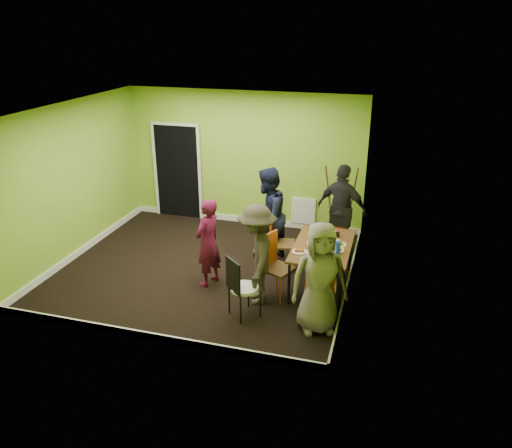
{
  "coord_description": "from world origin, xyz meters",
  "views": [
    {
      "loc": [
        3.02,
        -7.36,
        4.11
      ],
      "look_at": [
        0.91,
        0.0,
        0.94
      ],
      "focal_mm": 35.0,
      "sensor_mm": 36.0,
      "label": 1
    }
  ],
  "objects": [
    {
      "name": "ground",
      "position": [
        0.0,
        0.0,
        0.0
      ],
      "size": [
        5.0,
        5.0,
        0.0
      ],
      "primitive_type": "plane",
      "color": "black",
      "rests_on": "ground"
    },
    {
      "name": "room_walls",
      "position": [
        -0.02,
        0.04,
        0.99
      ],
      "size": [
        5.04,
        4.54,
        2.82
      ],
      "color": "#92BF31",
      "rests_on": "ground"
    },
    {
      "name": "dining_table",
      "position": [
        2.05,
        -0.1,
        0.7
      ],
      "size": [
        0.9,
        1.5,
        0.75
      ],
      "color": "black",
      "rests_on": "ground"
    },
    {
      "name": "chair_left_far",
      "position": [
        1.2,
        0.36,
        0.56
      ],
      "size": [
        0.47,
        0.46,
        1.0
      ],
      "rotation": [
        0.0,
        0.0,
        -1.44
      ],
      "color": "#C84F12",
      "rests_on": "ground"
    },
    {
      "name": "chair_left_near",
      "position": [
        1.37,
        -0.56,
        0.58
      ],
      "size": [
        0.56,
        0.56,
        1.03
      ],
      "rotation": [
        0.0,
        0.0,
        -1.99
      ],
      "color": "#C84F12",
      "rests_on": "ground"
    },
    {
      "name": "chair_back_end",
      "position": [
        2.16,
        1.21,
        0.65
      ],
      "size": [
        0.47,
        0.52,
        0.92
      ],
      "rotation": [
        0.0,
        0.0,
        2.89
      ],
      "color": "#C84F12",
      "rests_on": "ground"
    },
    {
      "name": "chair_front_end",
      "position": [
        2.18,
        -1.04,
        0.6
      ],
      "size": [
        0.48,
        0.48,
        1.07
      ],
      "rotation": [
        0.0,
        0.0,
        0.08
      ],
      "color": "#C84F12",
      "rests_on": "ground"
    },
    {
      "name": "chair_bentwood",
      "position": [
        1.05,
        -1.32,
        0.53
      ],
      "size": [
        0.53,
        0.53,
        0.96
      ],
      "rotation": [
        0.0,
        0.0,
        -0.73
      ],
      "color": "black",
      "rests_on": "ground"
    },
    {
      "name": "easel",
      "position": [
        2.09,
        1.71,
        0.78
      ],
      "size": [
        0.63,
        0.6,
        1.58
      ],
      "color": "brown",
      "rests_on": "ground"
    },
    {
      "name": "plate_near_left",
      "position": [
        1.88,
        0.27,
        0.76
      ],
      "size": [
        0.27,
        0.27,
        0.01
      ],
      "primitive_type": "cylinder",
      "color": "white",
      "rests_on": "dining_table"
    },
    {
      "name": "plate_near_right",
      "position": [
        1.74,
        -0.45,
        0.76
      ],
      "size": [
        0.23,
        0.23,
        0.01
      ],
      "primitive_type": "cylinder",
      "color": "white",
      "rests_on": "dining_table"
    },
    {
      "name": "plate_far_back",
      "position": [
        2.1,
        0.4,
        0.76
      ],
      "size": [
        0.26,
        0.26,
        0.01
      ],
      "primitive_type": "cylinder",
      "color": "white",
      "rests_on": "dining_table"
    },
    {
      "name": "plate_far_front",
      "position": [
        2.04,
        -0.65,
        0.76
      ],
      "size": [
        0.26,
        0.26,
        0.01
      ],
      "primitive_type": "cylinder",
      "color": "white",
      "rests_on": "dining_table"
    },
    {
      "name": "plate_wall_back",
      "position": [
        2.29,
        -0.03,
        0.76
      ],
      "size": [
        0.26,
        0.26,
        0.01
      ],
      "primitive_type": "cylinder",
      "color": "white",
      "rests_on": "dining_table"
    },
    {
      "name": "plate_wall_front",
      "position": [
        2.29,
        -0.23,
        0.76
      ],
      "size": [
        0.23,
        0.23,
        0.01
      ],
      "primitive_type": "cylinder",
      "color": "white",
      "rests_on": "dining_table"
    },
    {
      "name": "thermos",
      "position": [
        1.96,
        -0.07,
        0.86
      ],
      "size": [
        0.06,
        0.06,
        0.23
      ],
      "primitive_type": "cylinder",
      "color": "white",
      "rests_on": "dining_table"
    },
    {
      "name": "blue_bottle",
      "position": [
        2.32,
        -0.34,
        0.85
      ],
      "size": [
        0.07,
        0.07,
        0.2
      ],
      "primitive_type": "cylinder",
      "color": "#173BAF",
      "rests_on": "dining_table"
    },
    {
      "name": "orange_bottle",
      "position": [
        1.96,
        0.12,
        0.79
      ],
      "size": [
        0.04,
        0.04,
        0.07
      ],
      "primitive_type": "cylinder",
      "color": "#C84F12",
      "rests_on": "dining_table"
    },
    {
      "name": "glass_mid",
      "position": [
        1.85,
        0.17,
        0.8
      ],
      "size": [
        0.06,
        0.06,
        0.1
      ],
      "primitive_type": "cylinder",
      "color": "black",
      "rests_on": "dining_table"
    },
    {
      "name": "glass_back",
      "position": [
        2.24,
        0.29,
        0.79
      ],
      "size": [
        0.07,
        0.07,
        0.08
      ],
      "primitive_type": "cylinder",
      "color": "black",
      "rests_on": "dining_table"
    },
    {
      "name": "glass_front",
      "position": [
        2.18,
        -0.59,
        0.8
      ],
      "size": [
        0.06,
        0.06,
        0.09
      ],
      "primitive_type": "cylinder",
      "color": "black",
      "rests_on": "dining_table"
    },
    {
      "name": "cup_a",
      "position": [
        1.88,
        -0.23,
        0.8
      ],
      "size": [
        0.13,
        0.13,
        0.1
      ],
      "primitive_type": "imported",
      "color": "white",
      "rests_on": "dining_table"
    },
    {
      "name": "cup_b",
      "position": [
        2.26,
        -0.07,
        0.8
      ],
      "size": [
        0.11,
        0.11,
        0.1
      ],
      "primitive_type": "imported",
      "color": "white",
      "rests_on": "dining_table"
    },
    {
      "name": "person_standing",
      "position": [
        0.25,
        -0.51,
        0.75
      ],
      "size": [
        0.5,
        0.63,
        1.49
      ],
      "primitive_type": "imported",
      "rotation": [
        0.0,
        0.0,
        -1.87
      ],
      "color": "#530E28",
      "rests_on": "ground"
    },
    {
      "name": "person_left_far",
      "position": [
        0.96,
        0.55,
        0.88
      ],
      "size": [
        0.81,
        0.96,
        1.76
      ],
      "primitive_type": "imported",
      "rotation": [
        0.0,
        0.0,
        -1.75
      ],
      "color": "black",
      "rests_on": "ground"
    },
    {
      "name": "person_left_near",
      "position": [
        1.16,
        -0.82,
        0.79
      ],
      "size": [
        0.84,
        1.15,
        1.59
      ],
      "primitive_type": "imported",
      "rotation": [
        0.0,
        0.0,
        -1.3
      ],
      "color": "#322B21",
      "rests_on": "ground"
    },
    {
      "name": "person_back_end",
      "position": [
        2.17,
        1.37,
        0.84
      ],
      "size": [
        1.07,
        0.72,
        1.69
      ],
      "primitive_type": "imported",
      "rotation": [
        0.0,
        0.0,
        2.8
      ],
      "color": "black",
      "rests_on": "ground"
    },
    {
      "name": "person_front_end",
      "position": [
        2.2,
        -1.33,
        0.81
      ],
      "size": [
        0.93,
        0.77,
        1.63
      ],
      "primitive_type": "imported",
      "rotation": [
        0.0,
        0.0,
        0.37
      ],
      "color": "gray",
      "rests_on": "ground"
    }
  ]
}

